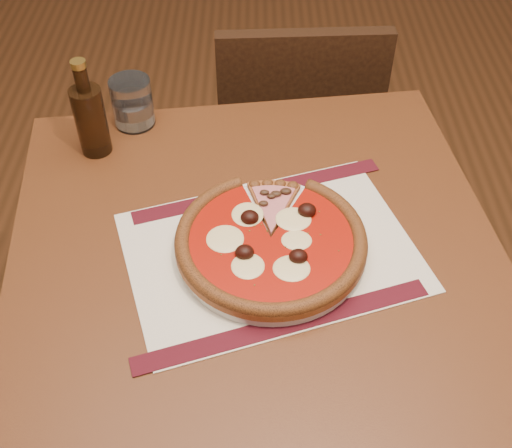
# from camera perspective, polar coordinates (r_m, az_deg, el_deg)

# --- Properties ---
(table) EXTENTS (0.89, 0.89, 0.75)m
(table) POSITION_cam_1_polar(r_m,az_deg,el_deg) (1.13, 0.00, -5.41)
(table) COLOR brown
(table) RESTS_ON ground
(chair_far) EXTENTS (0.41, 0.41, 0.83)m
(chair_far) POSITION_cam_1_polar(r_m,az_deg,el_deg) (1.72, 3.44, 7.81)
(chair_far) COLOR black
(chair_far) RESTS_ON ground
(placemat) EXTENTS (0.53, 0.45, 0.00)m
(placemat) POSITION_cam_1_polar(r_m,az_deg,el_deg) (1.04, 1.31, -2.47)
(placemat) COLOR beige
(placemat) RESTS_ON table
(plate) EXTENTS (0.30, 0.30, 0.02)m
(plate) POSITION_cam_1_polar(r_m,az_deg,el_deg) (1.03, 1.32, -2.10)
(plate) COLOR white
(plate) RESTS_ON placemat
(pizza) EXTENTS (0.31, 0.31, 0.04)m
(pizza) POSITION_cam_1_polar(r_m,az_deg,el_deg) (1.02, 1.34, -1.36)
(pizza) COLOR #9D5226
(pizza) RESTS_ON plate
(ham_slice) EXTENTS (0.09, 0.13, 0.02)m
(ham_slice) POSITION_cam_1_polar(r_m,az_deg,el_deg) (1.07, 1.65, 1.50)
(ham_slice) COLOR #9D5226
(ham_slice) RESTS_ON plate
(water_glass) EXTENTS (0.09, 0.09, 0.10)m
(water_glass) POSITION_cam_1_polar(r_m,az_deg,el_deg) (1.29, -10.94, 10.56)
(water_glass) COLOR white
(water_glass) RESTS_ON table
(bottle) EXTENTS (0.06, 0.06, 0.19)m
(bottle) POSITION_cam_1_polar(r_m,az_deg,el_deg) (1.22, -14.52, 9.16)
(bottle) COLOR black
(bottle) RESTS_ON table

